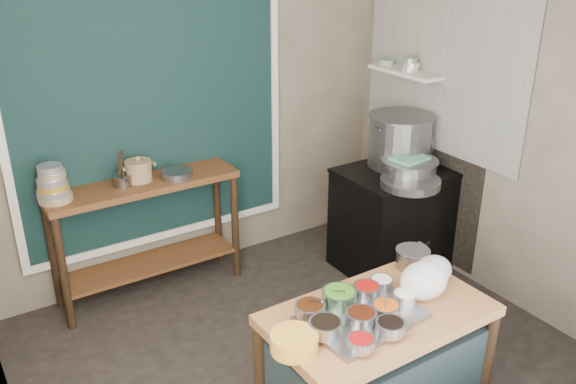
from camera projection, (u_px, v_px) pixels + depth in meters
floor at (296, 352)px, 4.23m from camera, size 3.50×3.00×0.02m
back_wall at (193, 106)px, 4.83m from camera, size 3.50×0.02×2.80m
right_wall at (494, 117)px, 4.54m from camera, size 0.02×3.00×2.80m
curtain_panel at (153, 120)px, 4.65m from camera, size 2.10×0.02×1.90m
curtain_frame at (154, 120)px, 4.64m from camera, size 2.22×0.03×2.02m
tile_panel at (444, 46)px, 4.77m from camera, size 0.02×1.70×1.70m
soot_patch at (422, 177)px, 5.31m from camera, size 0.01×1.30×1.30m
wall_shelf at (405, 72)px, 5.05m from camera, size 0.22×0.70×0.03m
prep_table at (375, 365)px, 3.52m from camera, size 1.26×0.73×0.75m
back_counter at (148, 238)px, 4.75m from camera, size 1.45×0.40×0.95m
stove_block at (394, 220)px, 5.15m from camera, size 0.90×0.68×0.85m
stove_top at (398, 172)px, 4.97m from camera, size 0.92×0.69×0.03m
condiment_tray at (362, 317)px, 3.29m from camera, size 0.68×0.52×0.03m
condiment_bowls at (356, 310)px, 3.27m from camera, size 0.69×0.54×0.08m
yellow_basin at (294, 342)px, 3.04m from camera, size 0.29×0.29×0.09m
saucepan at (412, 258)px, 3.79m from camera, size 0.28×0.28×0.12m
plastic_bag_a at (424, 281)px, 3.46m from camera, size 0.34×0.31×0.21m
plastic_bag_b at (433, 270)px, 3.60m from camera, size 0.29×0.27×0.17m
bowl_stack at (53, 186)px, 4.20m from camera, size 0.24×0.24×0.27m
utensil_cup at (123, 181)px, 4.47m from camera, size 0.16×0.16×0.08m
ceramic_crock at (139, 172)px, 4.55m from camera, size 0.22×0.22×0.14m
wide_bowl at (177, 174)px, 4.62m from camera, size 0.24×0.24×0.06m
stock_pot at (400, 141)px, 4.99m from camera, size 0.60×0.60×0.43m
pot_lid at (416, 139)px, 5.10m from camera, size 0.11×0.40×0.39m
steamer at (409, 168)px, 4.80m from camera, size 0.50×0.50×0.15m
green_cloth at (410, 158)px, 4.76m from camera, size 0.30×0.24×0.02m
shallow_pan at (410, 182)px, 4.65m from camera, size 0.49×0.49×0.06m
shelf_bowl_stack at (411, 65)px, 4.98m from camera, size 0.14×0.14×0.11m
shelf_bowl_green at (387, 62)px, 5.22m from camera, size 0.16×0.16×0.05m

